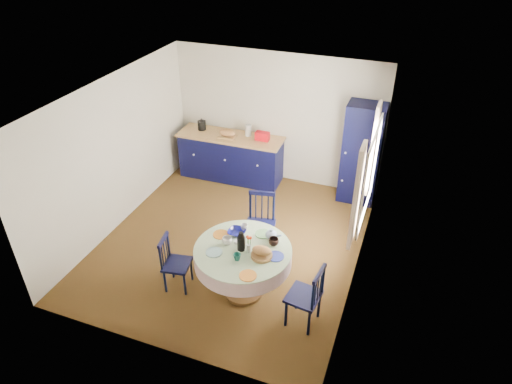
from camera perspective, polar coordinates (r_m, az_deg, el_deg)
floor at (r=7.49m, az=-3.04°, el=-6.19°), size 4.50×4.50×0.00m
ceiling at (r=6.24m, az=-3.71°, el=12.01°), size 4.50×4.50×0.00m
wall_back at (r=8.66m, az=2.62°, el=9.16°), size 4.00×0.02×2.50m
wall_left at (r=7.72m, az=-17.14°, el=4.62°), size 0.02×4.50×2.50m
wall_right at (r=6.35m, az=13.46°, el=-1.18°), size 0.02×4.50×2.50m
window at (r=6.47m, az=13.77°, el=2.31°), size 0.10×1.74×1.45m
kitchen_counter at (r=8.97m, az=-3.15°, el=4.47°), size 2.05×0.68×1.15m
pantry_cabinet at (r=8.27m, az=13.04°, el=4.65°), size 0.65×0.48×1.86m
dining_table at (r=6.17m, az=-1.56°, el=-8.02°), size 1.31×1.31×1.07m
chair_left at (r=6.54m, az=-10.16°, el=-8.69°), size 0.42×0.43×0.84m
chair_far at (r=7.02m, az=0.55°, el=-3.98°), size 0.52×0.51×1.00m
chair_right at (r=5.95m, az=6.36°, el=-12.79°), size 0.45×0.47×0.94m
mug_a at (r=6.15m, az=-3.64°, el=-6.11°), size 0.13×0.13×0.11m
mug_b at (r=5.90m, az=-2.37°, el=-8.13°), size 0.10×0.10×0.10m
mug_c at (r=6.13m, az=2.23°, el=-6.23°), size 0.14×0.14×0.11m
mug_d at (r=6.38m, az=-1.48°, el=-4.47°), size 0.11×0.11×0.10m
cobalt_bowl at (r=6.33m, az=-2.40°, el=-5.04°), size 0.25×0.25×0.06m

